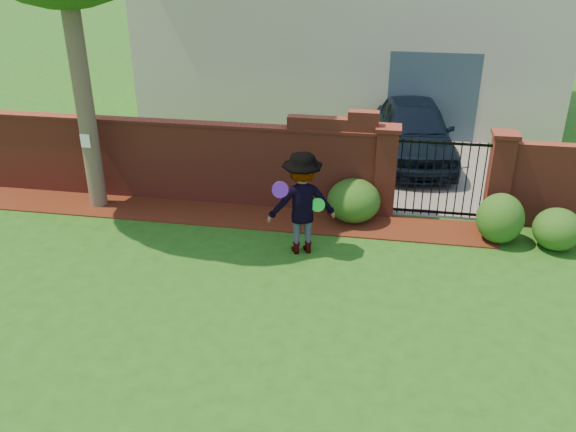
% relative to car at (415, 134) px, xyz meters
% --- Properties ---
extents(ground, '(80.00, 80.00, 0.01)m').
position_rel_car_xyz_m(ground, '(-3.05, -7.11, -0.76)').
color(ground, '#1D4E13').
rests_on(ground, ground).
extents(mulch_bed, '(11.10, 1.08, 0.03)m').
position_rel_car_xyz_m(mulch_bed, '(-4.00, -3.77, -0.74)').
color(mulch_bed, '#3D160B').
rests_on(mulch_bed, ground).
extents(brick_wall, '(8.70, 0.31, 2.16)m').
position_rel_car_xyz_m(brick_wall, '(-5.06, -3.11, 0.17)').
color(brick_wall, maroon).
rests_on(brick_wall, ground).
extents(pillar_left, '(0.50, 0.50, 1.88)m').
position_rel_car_xyz_m(pillar_left, '(-0.65, -3.11, 0.20)').
color(pillar_left, maroon).
rests_on(pillar_left, ground).
extents(pillar_right, '(0.50, 0.50, 1.88)m').
position_rel_car_xyz_m(pillar_right, '(1.55, -3.11, 0.20)').
color(pillar_right, maroon).
rests_on(pillar_right, ground).
extents(iron_gate, '(1.78, 0.03, 1.60)m').
position_rel_car_xyz_m(iron_gate, '(0.45, -3.11, 0.10)').
color(iron_gate, black).
rests_on(iron_gate, ground).
extents(driveway, '(3.20, 8.00, 0.01)m').
position_rel_car_xyz_m(driveway, '(0.45, 0.89, -0.75)').
color(driveway, slate).
rests_on(driveway, ground).
extents(house, '(12.40, 6.40, 6.30)m').
position_rel_car_xyz_m(house, '(-2.05, 4.89, 2.40)').
color(house, beige).
rests_on(house, ground).
extents(car, '(2.32, 4.63, 1.52)m').
position_rel_car_xyz_m(car, '(0.00, 0.00, 0.00)').
color(car, black).
rests_on(car, ground).
extents(paper_notice, '(0.20, 0.01, 0.28)m').
position_rel_car_xyz_m(paper_notice, '(-6.65, -3.90, 0.74)').
color(paper_notice, white).
rests_on(paper_notice, tree).
extents(shrub_left, '(1.07, 1.07, 0.87)m').
position_rel_car_xyz_m(shrub_left, '(-1.24, -3.53, -0.32)').
color(shrub_left, '#174A16').
rests_on(shrub_left, ground).
extents(shrub_middle, '(0.87, 0.87, 0.96)m').
position_rel_car_xyz_m(shrub_middle, '(1.52, -3.97, -0.28)').
color(shrub_middle, '#174A16').
rests_on(shrub_middle, ground).
extents(shrub_right, '(0.88, 0.88, 0.78)m').
position_rel_car_xyz_m(shrub_right, '(2.53, -4.06, -0.37)').
color(shrub_right, '#174A16').
rests_on(shrub_right, ground).
extents(man, '(1.40, 1.07, 1.91)m').
position_rel_car_xyz_m(man, '(-2.07, -4.99, 0.20)').
color(man, gray).
rests_on(man, ground).
extents(frisbee_purple, '(0.31, 0.20, 0.29)m').
position_rel_car_xyz_m(frisbee_purple, '(-2.41, -5.25, 0.56)').
color(frisbee_purple, '#601CB4').
rests_on(frisbee_purple, man).
extents(frisbee_green, '(0.26, 0.10, 0.26)m').
position_rel_car_xyz_m(frisbee_green, '(-1.78, -5.03, 0.22)').
color(frisbee_green, green).
rests_on(frisbee_green, man).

